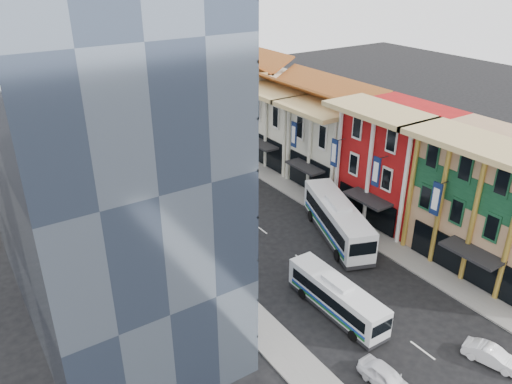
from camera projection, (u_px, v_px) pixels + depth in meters
ground at (434, 359)px, 35.36m from camera, size 200.00×200.00×0.00m
sidewalk_right at (324, 208)px, 56.10m from camera, size 3.00×90.00×0.15m
sidewalk_left at (187, 253)px, 47.66m from camera, size 3.00×90.00×0.15m
shophouse_tan at (503, 207)px, 43.47m from camera, size 8.00×14.00×12.00m
shophouse_red at (398, 163)px, 52.49m from camera, size 8.00×10.00×12.00m
shophouse_cream_near at (337, 146)px, 60.07m from camera, size 8.00×9.00×10.00m
shophouse_cream_mid at (292, 126)px, 66.84m from camera, size 8.00×9.00×10.00m
shophouse_cream_far at (249, 104)px, 74.52m from camera, size 8.00×12.00×11.00m
office_tower at (84, 128)px, 34.71m from camera, size 12.00×26.00×30.00m
office_block_far at (44, 140)px, 55.98m from camera, size 10.00×18.00×14.00m
bus_left_near at (337, 296)px, 39.29m from camera, size 2.29×9.68×3.10m
bus_left_far at (187, 206)px, 52.91m from camera, size 5.97×11.02×3.46m
bus_right at (337, 219)px, 49.68m from camera, size 7.27×12.87×4.06m
sedan_left at (387, 378)px, 32.85m from camera, size 1.91×4.26×1.42m
sedan_right at (492, 356)px, 34.73m from camera, size 2.40×4.09×1.28m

